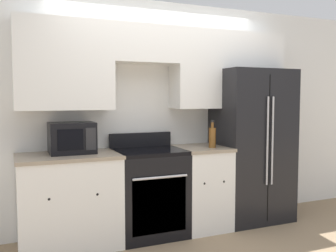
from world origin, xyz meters
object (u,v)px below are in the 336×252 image
(oven_range, at_px, (149,192))
(microwave, at_px, (72,138))
(bottle, at_px, (212,137))
(refrigerator, at_px, (251,145))

(oven_range, distance_m, microwave, 1.01)
(bottle, bearing_deg, microwave, 173.27)
(oven_range, relative_size, microwave, 2.46)
(oven_range, distance_m, bottle, 0.93)
(microwave, bearing_deg, bottle, -6.73)
(refrigerator, xyz_separation_m, bottle, (-0.62, -0.15, 0.14))
(oven_range, xyz_separation_m, microwave, (-0.80, 0.07, 0.62))
(refrigerator, bearing_deg, bottle, -166.82)
(oven_range, relative_size, bottle, 3.52)
(oven_range, height_order, bottle, bottle)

